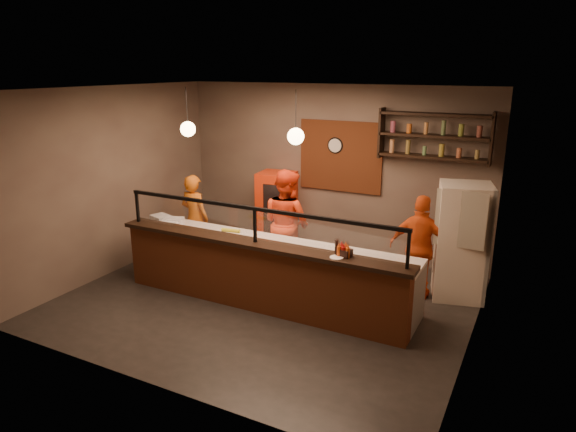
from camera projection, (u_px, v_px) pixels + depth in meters
The scene contains 29 objects.
floor at pixel (266, 301), 7.98m from camera, with size 6.00×6.00×0.00m, color black.
ceiling at pixel (264, 89), 7.07m from camera, with size 6.00×6.00×0.00m, color #322B27.
wall_back at pixel (331, 171), 9.66m from camera, with size 6.00×6.00×0.00m, color #6F6151.
wall_left at pixel (114, 181), 8.84m from camera, with size 5.00×5.00×0.00m, color #6F6151.
wall_right at pixel (480, 230), 6.21m from camera, with size 5.00×5.00×0.00m, color #6F6151.
wall_front at pixel (148, 255), 5.39m from camera, with size 6.00×6.00×0.00m, color #6F6151.
brick_patch at pixel (340, 156), 9.46m from camera, with size 1.60×0.04×1.30m, color brown.
service_counter at pixel (256, 278), 7.58m from camera, with size 4.60×0.25×1.00m, color brown.
counter_ledge at pixel (255, 244), 7.43m from camera, with size 4.70×0.37×0.06m, color black.
worktop_cabinet at pixel (272, 271), 8.03m from camera, with size 4.60×0.75×0.85m, color gray.
worktop at pixel (272, 244), 7.90m from camera, with size 4.60×0.75×0.05m, color white.
sneeze_guard at pixel (255, 221), 7.34m from camera, with size 4.50×0.05×0.52m.
wall_shelving at pixel (434, 136), 8.45m from camera, with size 1.84×0.28×0.85m.
wall_clock at pixel (335, 145), 9.44m from camera, with size 0.30×0.30×0.04m, color black.
pendant_left at pixel (188, 129), 8.09m from camera, with size 0.24×0.24×0.77m.
pendant_right at pixel (296, 136), 7.25m from camera, with size 0.24×0.24×0.77m.
cook_left at pixel (195, 218), 9.47m from camera, with size 0.59×0.39×1.62m, color #D16413.
cook_mid at pixel (286, 223), 8.76m from camera, with size 0.90×0.70×1.86m, color #ED3C16.
cook_right at pixel (421, 247), 7.89m from camera, with size 0.96×0.40×1.65m, color #DB4C14.
fridge at pixel (462, 242), 7.89m from camera, with size 0.76×0.71×1.82m, color #EDE2C9.
red_cooler at pixel (277, 211), 10.02m from camera, with size 0.66×0.61×1.55m, color red.
pizza_dough at pixel (253, 240), 7.96m from camera, with size 0.49×0.49×0.01m, color beige.
prep_tub_a at pixel (173, 223), 8.62m from camera, with size 0.31×0.24×0.15m, color silver.
prep_tub_b at pixel (161, 220), 8.77m from camera, with size 0.32×0.25×0.16m, color silver.
prep_tub_c at pixel (171, 224), 8.54m from camera, with size 0.29×0.23×0.14m, color white.
rolling_pin at pixel (231, 230), 8.37m from camera, with size 0.05×0.05×0.32m, color yellow.
condiment_caddy at pixel (344, 253), 6.86m from camera, with size 0.19×0.14×0.10m, color black.
pepper_mill at pixel (336, 247), 6.90m from camera, with size 0.05×0.05×0.21m, color black.
small_plate at pixel (337, 257), 6.81m from camera, with size 0.19×0.19×0.01m, color white.
Camera 1 is at (3.63, -6.32, 3.52)m, focal length 32.00 mm.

